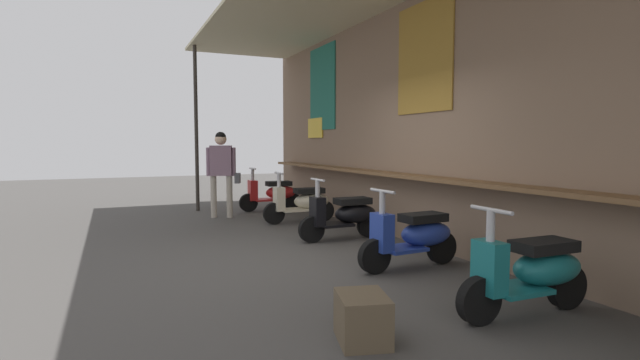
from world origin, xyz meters
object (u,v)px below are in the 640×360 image
object	(u,v)px
scooter_red	(274,193)
scooter_blue	(415,236)
scooter_black	(346,215)
shopper_with_handbag	(222,165)
merchandise_crate	(362,318)
scooter_teal	(533,271)
scooter_cream	(303,202)

from	to	relation	value
scooter_red	scooter_blue	size ratio (longest dim) A/B	1.00
scooter_black	scooter_red	bearing A→B (deg)	-89.95
shopper_with_handbag	merchandise_crate	distance (m)	6.41
scooter_teal	scooter_cream	bearing A→B (deg)	-88.19
scooter_black	shopper_with_handbag	size ratio (longest dim) A/B	0.81
scooter_cream	shopper_with_handbag	bearing A→B (deg)	-41.71
scooter_black	scooter_teal	size ratio (longest dim) A/B	1.00
scooter_blue	scooter_teal	distance (m)	1.71
scooter_red	shopper_with_handbag	bearing A→B (deg)	24.42
shopper_with_handbag	scooter_blue	bearing A→B (deg)	-145.01
shopper_with_handbag	merchandise_crate	size ratio (longest dim) A/B	3.82
scooter_cream	scooter_blue	distance (m)	3.55
scooter_red	merchandise_crate	distance (m)	7.08
scooter_red	scooter_black	world-z (taller)	same
scooter_cream	scooter_black	size ratio (longest dim) A/B	1.00
scooter_blue	scooter_red	bearing A→B (deg)	-92.95
scooter_red	scooter_teal	world-z (taller)	same
scooter_black	scooter_teal	world-z (taller)	same
scooter_cream	merchandise_crate	distance (m)	5.39
scooter_black	scooter_blue	world-z (taller)	same
shopper_with_handbag	scooter_cream	bearing A→B (deg)	-113.39
scooter_red	scooter_blue	xyz separation A→B (m)	(5.31, -0.00, 0.00)
scooter_red	scooter_teal	size ratio (longest dim) A/B	1.00
scooter_black	merchandise_crate	world-z (taller)	scooter_black
scooter_black	merchandise_crate	size ratio (longest dim) A/B	3.09
scooter_cream	scooter_teal	size ratio (longest dim) A/B	1.00
scooter_black	scooter_cream	bearing A→B (deg)	-89.95
scooter_blue	shopper_with_handbag	size ratio (longest dim) A/B	0.81
scooter_blue	merchandise_crate	world-z (taller)	scooter_blue
scooter_teal	shopper_with_handbag	bearing A→B (deg)	-77.04
merchandise_crate	scooter_black	bearing A→B (deg)	154.48
scooter_red	scooter_cream	bearing A→B (deg)	91.15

